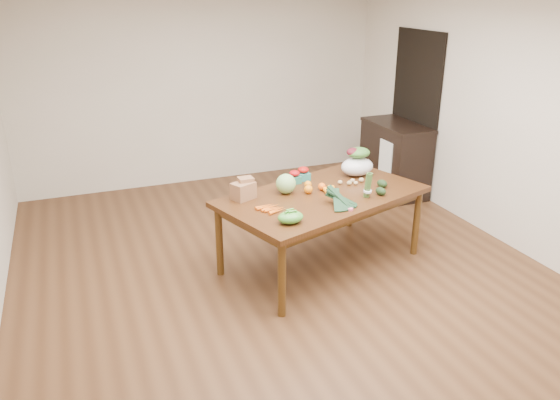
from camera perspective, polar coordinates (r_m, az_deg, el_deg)
name	(u,v)px	position (r m, az deg, el deg)	size (l,w,h in m)	color
floor	(284,274)	(5.34, 0.41, -7.77)	(6.00, 6.00, 0.00)	#56351D
room_walls	(284,140)	(4.83, 0.45, 6.33)	(5.02, 6.02, 2.70)	silver
dining_table	(322,229)	(5.39, 4.37, -3.08)	(1.96, 1.09, 0.75)	#472410
doorway_dark	(414,113)	(7.44, 13.86, 8.80)	(0.02, 1.00, 2.10)	black
cabinet	(395,158)	(7.42, 11.89, 4.30)	(0.52, 1.02, 0.94)	black
dish_towel	(385,158)	(7.12, 10.96, 4.30)	(0.02, 0.28, 0.45)	white
paper_bag	(243,189)	(5.09, -3.86, 1.15)	(0.28, 0.23, 0.19)	#8F5F40
cabbage	(286,184)	(5.22, 0.62, 1.71)	(0.19, 0.19, 0.19)	#9ECD76
strawberry_basket_a	(294,178)	(5.51, 1.52, 2.31)	(0.11, 0.11, 0.10)	#B50C13
strawberry_basket_b	(303,175)	(5.60, 2.44, 2.66)	(0.12, 0.12, 0.11)	#B5160C
orange_a	(308,189)	(5.23, 2.99, 1.12)	(0.08, 0.08, 0.08)	orange
orange_b	(308,184)	(5.38, 2.94, 1.63)	(0.07, 0.07, 0.07)	orange
orange_c	(322,187)	(5.33, 4.40, 1.41)	(0.07, 0.07, 0.07)	orange
mandarin_cluster	(329,189)	(5.28, 5.19, 1.19)	(0.18, 0.18, 0.08)	#FFA00F
carrots	(272,208)	(4.86, -0.88, -0.86)	(0.22, 0.22, 0.03)	orange
snap_pea_bag	(291,217)	(4.58, 1.11, -1.81)	(0.22, 0.17, 0.10)	#449432
kale_bunch	(343,199)	(4.92, 6.56, 0.12)	(0.32, 0.40, 0.16)	black
asparagus_bundle	(368,185)	(5.16, 9.17, 1.55)	(0.08, 0.08, 0.25)	#517334
potato_a	(349,183)	(5.50, 7.26, 1.78)	(0.05, 0.05, 0.04)	tan
potato_b	(356,183)	(5.52, 7.92, 1.77)	(0.04, 0.04, 0.04)	#DBC37E
potato_c	(352,181)	(5.57, 7.58, 2.03)	(0.05, 0.04, 0.04)	tan
potato_d	(340,182)	(5.51, 6.30, 1.85)	(0.05, 0.04, 0.04)	#DBBD7E
potato_e	(361,180)	(5.60, 8.50, 2.09)	(0.05, 0.05, 0.05)	tan
avocado_a	(381,191)	(5.28, 10.49, 0.91)	(0.08, 0.11, 0.08)	black
avocado_b	(382,184)	(5.48, 10.62, 1.70)	(0.08, 0.12, 0.08)	black
salad_bag	(357,163)	(5.76, 8.08, 3.84)	(0.35, 0.26, 0.27)	white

